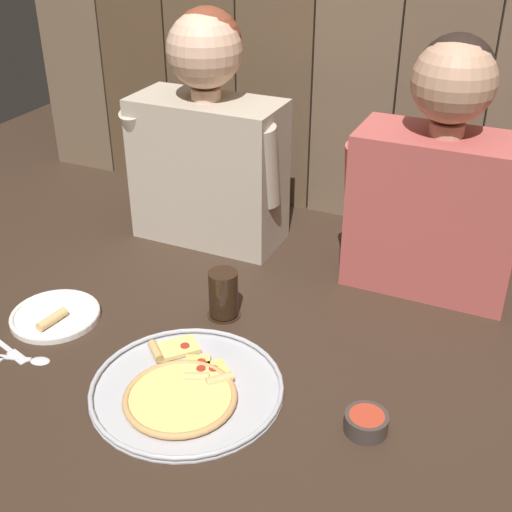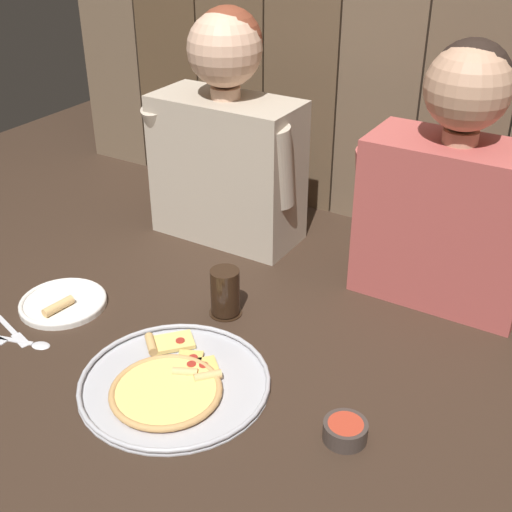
{
  "view_description": "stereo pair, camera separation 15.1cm",
  "coord_description": "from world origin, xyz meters",
  "px_view_note": "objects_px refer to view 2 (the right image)",
  "views": [
    {
      "loc": [
        0.53,
        -1.09,
        0.93
      ],
      "look_at": [
        -0.01,
        0.1,
        0.18
      ],
      "focal_mm": 47.25,
      "sensor_mm": 36.0,
      "label": 1
    },
    {
      "loc": [
        0.66,
        -1.02,
        0.93
      ],
      "look_at": [
        -0.01,
        0.1,
        0.18
      ],
      "focal_mm": 47.25,
      "sensor_mm": 36.0,
      "label": 2
    }
  ],
  "objects_px": {
    "pizza_tray": "(172,383)",
    "dinner_plate": "(63,303)",
    "dipping_bowl": "(345,430)",
    "diner_right": "(452,188)",
    "diner_left": "(227,137)",
    "drinking_glass": "(225,293)"
  },
  "relations": [
    {
      "from": "dipping_bowl",
      "to": "drinking_glass",
      "type": "bearing_deg",
      "value": 151.11
    },
    {
      "from": "pizza_tray",
      "to": "diner_left",
      "type": "bearing_deg",
      "value": 113.43
    },
    {
      "from": "diner_right",
      "to": "pizza_tray",
      "type": "bearing_deg",
      "value": -119.2
    },
    {
      "from": "pizza_tray",
      "to": "diner_left",
      "type": "xyz_separation_m",
      "value": [
        -0.27,
        0.63,
        0.29
      ]
    },
    {
      "from": "drinking_glass",
      "to": "dipping_bowl",
      "type": "xyz_separation_m",
      "value": [
        0.42,
        -0.23,
        -0.04
      ]
    },
    {
      "from": "pizza_tray",
      "to": "dipping_bowl",
      "type": "xyz_separation_m",
      "value": [
        0.37,
        0.05,
        0.01
      ]
    },
    {
      "from": "diner_left",
      "to": "diner_right",
      "type": "relative_size",
      "value": 1.02
    },
    {
      "from": "pizza_tray",
      "to": "dipping_bowl",
      "type": "distance_m",
      "value": 0.37
    },
    {
      "from": "dipping_bowl",
      "to": "diner_right",
      "type": "distance_m",
      "value": 0.64
    },
    {
      "from": "drinking_glass",
      "to": "diner_left",
      "type": "xyz_separation_m",
      "value": [
        -0.22,
        0.35,
        0.24
      ]
    },
    {
      "from": "pizza_tray",
      "to": "dinner_plate",
      "type": "bearing_deg",
      "value": 166.22
    },
    {
      "from": "drinking_glass",
      "to": "dipping_bowl",
      "type": "relative_size",
      "value": 1.41
    },
    {
      "from": "dipping_bowl",
      "to": "diner_left",
      "type": "bearing_deg",
      "value": 137.74
    },
    {
      "from": "diner_left",
      "to": "diner_right",
      "type": "height_order",
      "value": "diner_left"
    },
    {
      "from": "dinner_plate",
      "to": "diner_left",
      "type": "distance_m",
      "value": 0.62
    },
    {
      "from": "dipping_bowl",
      "to": "diner_right",
      "type": "bearing_deg",
      "value": 91.28
    },
    {
      "from": "dinner_plate",
      "to": "drinking_glass",
      "type": "bearing_deg",
      "value": 26.79
    },
    {
      "from": "dinner_plate",
      "to": "drinking_glass",
      "type": "distance_m",
      "value": 0.41
    },
    {
      "from": "dipping_bowl",
      "to": "diner_left",
      "type": "distance_m",
      "value": 0.91
    },
    {
      "from": "diner_left",
      "to": "dinner_plate",
      "type": "bearing_deg",
      "value": -104.73
    },
    {
      "from": "pizza_tray",
      "to": "drinking_glass",
      "type": "bearing_deg",
      "value": 100.92
    },
    {
      "from": "drinking_glass",
      "to": "dinner_plate",
      "type": "bearing_deg",
      "value": -153.21
    }
  ]
}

